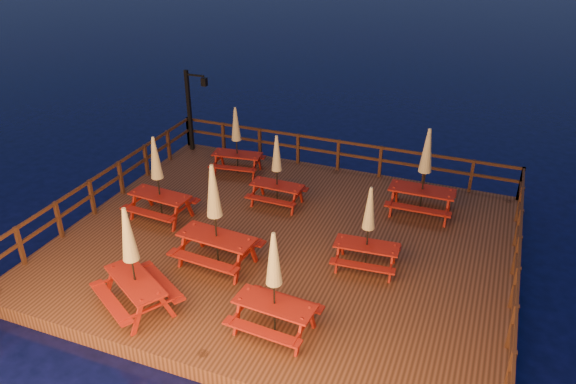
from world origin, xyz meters
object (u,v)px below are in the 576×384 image
object	(u,v)px
picnic_table_2	(236,139)
picnic_table_1	(425,171)
lamp_post	(193,104)
picnic_table_0	(158,177)

from	to	relation	value
picnic_table_2	picnic_table_1	bearing A→B (deg)	-12.17
lamp_post	picnic_table_2	distance (m)	2.63
lamp_post	picnic_table_2	world-z (taller)	lamp_post
picnic_table_0	picnic_table_1	size ratio (longest dim) A/B	0.95
lamp_post	picnic_table_1	xyz separation A→B (m)	(8.55, -1.69, -0.39)
lamp_post	picnic_table_0	world-z (taller)	lamp_post
picnic_table_0	picnic_table_2	xyz separation A→B (m)	(0.73, 3.55, -0.12)
picnic_table_0	picnic_table_2	size ratio (longest dim) A/B	1.09
lamp_post	picnic_table_2	size ratio (longest dim) A/B	1.29
picnic_table_1	picnic_table_2	size ratio (longest dim) A/B	1.16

